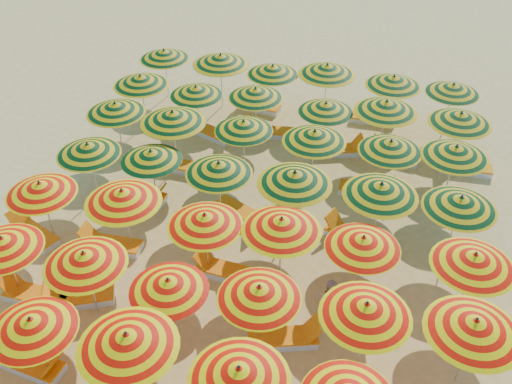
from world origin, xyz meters
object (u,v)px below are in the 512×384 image
umbrella_24 (88,149)px  lounger_5 (79,298)px  umbrella_7 (32,324)px  umbrella_15 (259,292)px  umbrella_19 (122,196)px  lounger_4 (35,296)px  lounger_13 (193,169)px  lounger_20 (258,106)px  umbrella_18 (40,188)px  lounger_3 (31,364)px  umbrella_27 (295,178)px  umbrella_25 (151,156)px  umbrella_9 (239,374)px  umbrella_32 (244,126)px  umbrella_20 (205,220)px  lounger_15 (213,133)px  umbrella_16 (366,310)px  lounger_8 (111,244)px  umbrella_17 (475,326)px  umbrella_41 (460,118)px  umbrella_38 (255,93)px  umbrella_44 (273,70)px  umbrella_13 (84,259)px  lounger_6 (285,338)px  umbrella_39 (326,107)px  umbrella_21 (282,224)px  lounger_18 (393,155)px  umbrella_46 (394,81)px  umbrella_45 (327,69)px  umbrella_31 (173,117)px  umbrella_23 (474,260)px  lounger_10 (141,196)px  umbrella_34 (391,146)px  umbrella_26 (219,168)px  lounger_14 (367,190)px  umbrella_30 (115,108)px  umbrella_28 (381,189)px  lounger_19 (464,168)px  umbrella_33 (315,136)px  beachgoer_b (329,299)px  umbrella_12 (3,243)px  umbrella_47 (453,88)px  lounger_11 (241,213)px  lounger_12 (352,237)px  umbrella_35 (456,151)px  lounger_16 (270,132)px  umbrella_37 (196,91)px  umbrella_14 (168,285)px  umbrella_29 (460,203)px  umbrella_40 (386,106)px

umbrella_24 → lounger_5: size_ratio=1.15×
umbrella_7 → umbrella_15: bearing=24.4°
umbrella_19 → lounger_4: 3.43m
lounger_13 → lounger_20: (1.11, 4.69, 0.00)m
umbrella_18 → lounger_3: bearing=-66.8°
umbrella_27 → umbrella_25: bearing=175.1°
umbrella_9 → umbrella_32: size_ratio=1.09×
umbrella_20 → lounger_15: bearing=106.4°
umbrella_16 → lounger_8: umbrella_16 is taller
umbrella_17 → umbrella_41: 8.75m
umbrella_38 → umbrella_44: bearing=84.2°
umbrella_13 → lounger_6: bearing=2.5°
umbrella_39 → lounger_13: size_ratio=1.14×
umbrella_21 → lounger_18: umbrella_21 is taller
umbrella_46 → lounger_8: umbrella_46 is taller
umbrella_45 → umbrella_31: bearing=-132.7°
umbrella_18 → umbrella_13: bearing=-41.9°
umbrella_17 → umbrella_39: 9.72m
umbrella_13 → lounger_13: size_ratio=1.37×
umbrella_23 → umbrella_41: umbrella_41 is taller
lounger_6 → lounger_10: same height
umbrella_7 → umbrella_16: size_ratio=0.76×
umbrella_34 → lounger_5: umbrella_34 is taller
umbrella_26 → lounger_14: (4.26, 2.24, -1.70)m
umbrella_30 → lounger_4: size_ratio=1.32×
umbrella_34 → umbrella_45: (-2.62, 4.41, 0.16)m
umbrella_20 → umbrella_26: size_ratio=1.10×
umbrella_28 → lounger_20: size_ratio=1.38×
umbrella_16 → lounger_8: size_ratio=1.54×
lounger_19 → umbrella_16: bearing=70.7°
umbrella_33 → beachgoer_b: 5.69m
umbrella_12 → umbrella_44: 11.78m
umbrella_12 → umbrella_46: (8.86, 10.99, 0.09)m
umbrella_13 → umbrella_47: size_ratio=0.95×
lounger_11 → lounger_13: 2.87m
umbrella_47 → lounger_12: size_ratio=1.40×
umbrella_44 → lounger_8: (-2.79, -8.76, -1.68)m
umbrella_31 → lounger_3: size_ratio=1.32×
umbrella_35 → lounger_18: (-1.71, 1.98, -1.73)m
umbrella_12 → lounger_16: umbrella_12 is taller
umbrella_45 → lounger_16: size_ratio=1.28×
umbrella_23 → umbrella_44: bearing=128.0°
lounger_10 → umbrella_15: bearing=-38.6°
umbrella_20 → umbrella_19: bearing=173.0°
umbrella_37 → lounger_4: umbrella_37 is taller
umbrella_14 → umbrella_24: 6.28m
umbrella_29 → umbrella_46: bearing=107.7°
lounger_12 → umbrella_40: bearing=-71.6°
lounger_15 → umbrella_16: bearing=-31.9°
lounger_10 → umbrella_29: bearing=2.5°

